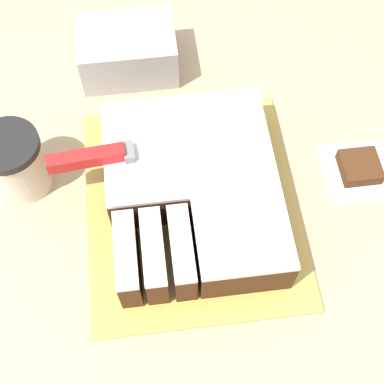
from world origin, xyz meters
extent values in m
plane|color=#9E9384|center=(0.00, 0.00, 0.00)|extent=(8.00, 8.00, 0.00)
cube|color=tan|center=(0.00, 0.00, 0.46)|extent=(1.40, 1.10, 0.92)
cube|color=gold|center=(0.03, -0.01, 0.92)|extent=(0.34, 0.40, 0.01)
cube|color=#472814|center=(0.03, 0.05, 0.96)|extent=(0.26, 0.19, 0.07)
cube|color=white|center=(0.03, 0.05, 1.00)|extent=(0.26, 0.19, 0.01)
cube|color=#472814|center=(0.09, -0.11, 0.96)|extent=(0.13, 0.13, 0.07)
cube|color=white|center=(0.09, -0.11, 1.00)|extent=(0.13, 0.13, 0.01)
cube|color=#472814|center=(-0.08, -0.11, 0.96)|extent=(0.03, 0.12, 0.07)
cube|color=white|center=(-0.08, -0.11, 1.00)|extent=(0.03, 0.12, 0.01)
cube|color=#472814|center=(-0.04, -0.11, 0.96)|extent=(0.03, 0.12, 0.07)
cube|color=white|center=(-0.04, -0.11, 1.00)|extent=(0.03, 0.12, 0.01)
cube|color=#472814|center=(0.00, -0.11, 0.96)|extent=(0.03, 0.12, 0.07)
cube|color=white|center=(0.00, -0.11, 1.00)|extent=(0.03, 0.12, 0.01)
cube|color=silver|center=(0.03, 0.05, 1.01)|extent=(0.19, 0.05, 0.00)
cube|color=slate|center=(-0.06, 0.04, 1.01)|extent=(0.02, 0.03, 0.02)
cube|color=red|center=(-0.13, 0.04, 1.01)|extent=(0.12, 0.03, 0.02)
cylinder|color=beige|center=(-0.24, 0.07, 0.97)|extent=(0.09, 0.09, 0.10)
cylinder|color=black|center=(-0.24, 0.07, 1.02)|extent=(0.10, 0.10, 0.01)
cube|color=white|center=(0.31, 0.02, 0.92)|extent=(0.11, 0.11, 0.01)
cube|color=#472814|center=(0.31, 0.02, 0.93)|extent=(0.06, 0.06, 0.02)
cube|color=#B2B2B7|center=(-0.05, 0.29, 0.96)|extent=(0.17, 0.12, 0.09)
camera|label=1|loc=(-0.02, -0.41, 1.68)|focal=50.00mm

